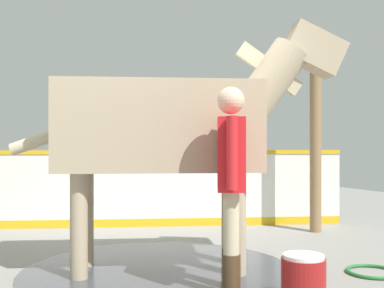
# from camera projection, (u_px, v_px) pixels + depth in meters

# --- Properties ---
(ground_plane) EXTENTS (16.00, 16.00, 0.02)m
(ground_plane) POSITION_uv_depth(u_px,v_px,m) (133.00, 265.00, 4.86)
(ground_plane) COLOR gray
(wet_patch) EXTENTS (2.67, 2.67, 0.00)m
(wet_patch) POSITION_uv_depth(u_px,v_px,m) (159.00, 270.00, 4.63)
(wet_patch) COLOR #42444C
(wet_patch) RESTS_ON ground
(barrier_wall) EXTENTS (1.89, 5.38, 1.14)m
(barrier_wall) POSITION_uv_depth(u_px,v_px,m) (155.00, 191.00, 7.11)
(barrier_wall) COLOR white
(barrier_wall) RESTS_ON ground
(roof_post_near) EXTENTS (0.16, 0.16, 2.86)m
(roof_post_near) POSITION_uv_depth(u_px,v_px,m) (316.00, 130.00, 6.67)
(roof_post_near) COLOR olive
(roof_post_near) RESTS_ON ground
(horse) EXTENTS (1.44, 3.17, 2.45)m
(horse) POSITION_uv_depth(u_px,v_px,m) (172.00, 127.00, 4.65)
(horse) COLOR tan
(horse) RESTS_ON ground
(handler) EXTENTS (0.62, 0.42, 1.70)m
(handler) POSITION_uv_depth(u_px,v_px,m) (231.00, 173.00, 3.95)
(handler) COLOR #47331E
(handler) RESTS_ON ground
(wash_bucket) EXTENTS (0.34, 0.34, 0.37)m
(wash_bucket) POSITION_uv_depth(u_px,v_px,m) (303.00, 279.00, 3.69)
(wash_bucket) COLOR maroon
(wash_bucket) RESTS_ON ground
(bottle_shampoo) EXTENTS (0.06, 0.06, 0.23)m
(bottle_shampoo) POSITION_uv_depth(u_px,v_px,m) (308.00, 279.00, 3.95)
(bottle_shampoo) COLOR #D8CC4C
(bottle_shampoo) RESTS_ON ground
(hose_coil) EXTENTS (0.49, 0.49, 0.03)m
(hose_coil) POSITION_uv_depth(u_px,v_px,m) (373.00, 272.00, 4.51)
(hose_coil) COLOR #267233
(hose_coil) RESTS_ON ground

